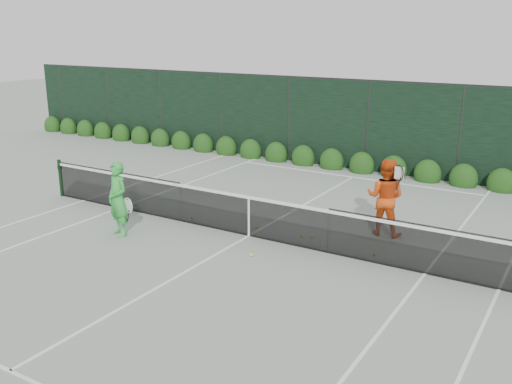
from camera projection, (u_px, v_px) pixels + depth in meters
The scene contains 8 objects.
ground at pixel (249, 236), 13.33m from camera, with size 80.00×80.00×0.00m, color gray.
tennis_net at pixel (248, 214), 13.20m from camera, with size 12.90×0.10×1.07m.
player_woman at pixel (118, 199), 13.17m from camera, with size 0.73×0.58×1.75m.
player_man at pixel (385, 197), 13.20m from camera, with size 0.94×0.73×1.82m.
court_lines at pixel (249, 236), 13.33m from camera, with size 11.03×23.83×0.01m.
windscreen_fence at pixel (172, 204), 10.69m from camera, with size 32.00×21.07×3.06m.
hedge_row at pixel (362, 166), 19.13m from camera, with size 31.66×0.65×0.94m.
tennis_balls at pixel (279, 237), 13.18m from camera, with size 4.91×1.72×0.07m.
Camera 1 is at (6.66, -10.61, 4.69)m, focal length 40.00 mm.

